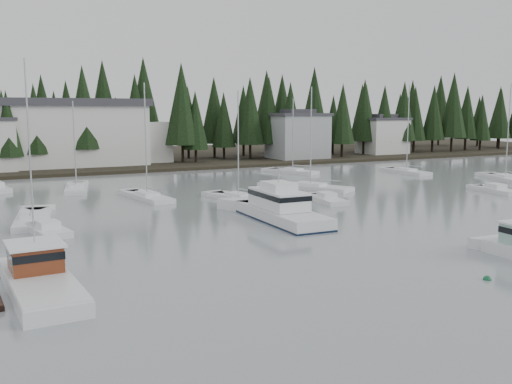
# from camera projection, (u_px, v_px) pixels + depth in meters

# --- Properties ---
(far_shore_land) EXTENTS (240.00, 54.00, 1.00)m
(far_shore_land) POSITION_uv_depth(u_px,v_px,m) (85.00, 160.00, 109.32)
(far_shore_land) COLOR black
(far_shore_land) RESTS_ON ground
(conifer_treeline) EXTENTS (200.00, 22.00, 20.00)m
(conifer_treeline) POSITION_uv_depth(u_px,v_px,m) (97.00, 165.00, 99.61)
(conifer_treeline) COLOR black
(conifer_treeline) RESTS_ON ground
(house_east_a) EXTENTS (10.60, 8.48, 9.25)m
(house_east_a) POSITION_uv_depth(u_px,v_px,m) (298.00, 135.00, 107.94)
(house_east_a) COLOR #999EA0
(house_east_a) RESTS_ON ground
(house_east_b) EXTENTS (9.54, 7.42, 8.25)m
(house_east_b) POSITION_uv_depth(u_px,v_px,m) (383.00, 135.00, 119.61)
(house_east_b) COLOR silver
(house_east_b) RESTS_ON ground
(harbor_inn) EXTENTS (29.50, 11.50, 10.90)m
(harbor_inn) POSITION_uv_depth(u_px,v_px,m) (82.00, 133.00, 94.23)
(harbor_inn) COLOR silver
(harbor_inn) RESTS_ON ground
(lobster_boat_brown) EXTENTS (5.12, 9.56, 4.66)m
(lobster_boat_brown) POSITION_uv_depth(u_px,v_px,m) (39.00, 283.00, 29.93)
(lobster_boat_brown) COLOR silver
(lobster_boat_brown) RESTS_ON ground
(cabin_cruiser_center) EXTENTS (4.04, 12.07, 5.14)m
(cabin_cruiser_center) POSITION_uv_depth(u_px,v_px,m) (281.00, 212.00, 49.67)
(cabin_cruiser_center) COLOR silver
(cabin_cruiser_center) RESTS_ON ground
(sailboat_0) EXTENTS (2.67, 8.84, 13.79)m
(sailboat_0) POSITION_uv_depth(u_px,v_px,m) (406.00, 173.00, 86.99)
(sailboat_0) COLOR silver
(sailboat_0) RESTS_ON ground
(sailboat_1) EXTENTS (5.85, 9.34, 13.65)m
(sailboat_1) POSITION_uv_depth(u_px,v_px,m) (505.00, 179.00, 78.64)
(sailboat_1) COLOR silver
(sailboat_1) RESTS_ON ground
(sailboat_2) EXTENTS (4.13, 9.15, 11.18)m
(sailboat_2) POSITION_uv_depth(u_px,v_px,m) (77.00, 190.00, 68.49)
(sailboat_2) COLOR silver
(sailboat_2) RESTS_ON ground
(sailboat_5) EXTENTS (7.48, 10.71, 12.85)m
(sailboat_5) POSITION_uv_depth(u_px,v_px,m) (310.00, 188.00, 69.63)
(sailboat_5) COLOR silver
(sailboat_5) RESTS_ON ground
(sailboat_6) EXTENTS (3.58, 9.34, 12.97)m
(sailboat_6) POSITION_uv_depth(u_px,v_px,m) (147.00, 198.00, 61.74)
(sailboat_6) COLOR silver
(sailboat_6) RESTS_ON ground
(sailboat_7) EXTENTS (5.62, 8.59, 11.83)m
(sailboat_7) POSITION_uv_depth(u_px,v_px,m) (293.00, 173.00, 87.17)
(sailboat_7) COLOR silver
(sailboat_7) RESTS_ON ground
(sailboat_8) EXTENTS (4.25, 9.95, 14.39)m
(sailboat_8) POSITION_uv_depth(u_px,v_px,m) (33.00, 221.00, 49.17)
(sailboat_8) COLOR silver
(sailboat_8) RESTS_ON ground
(sailboat_9) EXTENTS (4.42, 8.44, 12.12)m
(sailboat_9) POSITION_uv_depth(u_px,v_px,m) (239.00, 199.00, 60.98)
(sailboat_9) COLOR silver
(sailboat_9) RESTS_ON ground
(runabout_1) EXTENTS (3.05, 6.49, 1.42)m
(runabout_1) POSITION_uv_depth(u_px,v_px,m) (327.00, 201.00, 59.78)
(runabout_1) COLOR silver
(runabout_1) RESTS_ON ground
(runabout_2) EXTENTS (3.05, 6.71, 1.42)m
(runabout_2) POSITION_uv_depth(u_px,v_px,m) (496.00, 191.00, 66.69)
(runabout_2) COLOR silver
(runabout_2) RESTS_ON ground
(runabout_4) EXTENTS (3.06, 5.55, 1.42)m
(runabout_4) POSITION_uv_depth(u_px,v_px,m) (49.00, 232.00, 44.33)
(runabout_4) COLOR silver
(runabout_4) RESTS_ON ground
(mooring_buoy_green) EXTENTS (0.48, 0.48, 0.48)m
(mooring_buoy_green) POSITION_uv_depth(u_px,v_px,m) (487.00, 280.00, 32.33)
(mooring_buoy_green) COLOR #145933
(mooring_buoy_green) RESTS_ON ground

